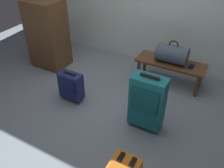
{
  "coord_description": "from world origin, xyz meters",
  "views": [
    {
      "loc": [
        1.23,
        -1.96,
        2.07
      ],
      "look_at": [
        0.0,
        0.3,
        0.25
      ],
      "focal_mm": 37.42,
      "sensor_mm": 36.0,
      "label": 1
    }
  ],
  "objects_px": {
    "side_cabinet": "(48,34)",
    "suitcase_small_navy": "(71,86)",
    "cell_phone": "(191,67)",
    "duffel_bag_slate": "(172,54)",
    "bench": "(170,65)",
    "suitcase_upright_teal": "(147,102)"
  },
  "relations": [
    {
      "from": "bench",
      "to": "suitcase_small_navy",
      "type": "distance_m",
      "value": 1.47
    },
    {
      "from": "duffel_bag_slate",
      "to": "suitcase_small_navy",
      "type": "height_order",
      "value": "duffel_bag_slate"
    },
    {
      "from": "cell_phone",
      "to": "bench",
      "type": "bearing_deg",
      "value": 179.94
    },
    {
      "from": "duffel_bag_slate",
      "to": "cell_phone",
      "type": "height_order",
      "value": "duffel_bag_slate"
    },
    {
      "from": "cell_phone",
      "to": "duffel_bag_slate",
      "type": "bearing_deg",
      "value": 179.94
    },
    {
      "from": "suitcase_small_navy",
      "to": "side_cabinet",
      "type": "relative_size",
      "value": 0.42
    },
    {
      "from": "duffel_bag_slate",
      "to": "cell_phone",
      "type": "xyz_separation_m",
      "value": [
        0.29,
        -0.0,
        -0.13
      ]
    },
    {
      "from": "bench",
      "to": "duffel_bag_slate",
      "type": "height_order",
      "value": "duffel_bag_slate"
    },
    {
      "from": "cell_phone",
      "to": "side_cabinet",
      "type": "distance_m",
      "value": 2.28
    },
    {
      "from": "suitcase_small_navy",
      "to": "side_cabinet",
      "type": "xyz_separation_m",
      "value": [
        -0.9,
        0.63,
        0.31
      ]
    },
    {
      "from": "duffel_bag_slate",
      "to": "side_cabinet",
      "type": "height_order",
      "value": "side_cabinet"
    },
    {
      "from": "bench",
      "to": "suitcase_small_navy",
      "type": "relative_size",
      "value": 2.17
    },
    {
      "from": "side_cabinet",
      "to": "bench",
      "type": "bearing_deg",
      "value": 11.54
    },
    {
      "from": "bench",
      "to": "side_cabinet",
      "type": "relative_size",
      "value": 0.91
    },
    {
      "from": "cell_phone",
      "to": "side_cabinet",
      "type": "relative_size",
      "value": 0.13
    },
    {
      "from": "bench",
      "to": "cell_phone",
      "type": "height_order",
      "value": "cell_phone"
    },
    {
      "from": "suitcase_small_navy",
      "to": "cell_phone",
      "type": "bearing_deg",
      "value": 37.6
    },
    {
      "from": "side_cabinet",
      "to": "cell_phone",
      "type": "bearing_deg",
      "value": 10.05
    },
    {
      "from": "duffel_bag_slate",
      "to": "cell_phone",
      "type": "relative_size",
      "value": 3.06
    },
    {
      "from": "suitcase_upright_teal",
      "to": "side_cabinet",
      "type": "xyz_separation_m",
      "value": [
        -1.98,
        0.63,
        0.17
      ]
    },
    {
      "from": "suitcase_small_navy",
      "to": "bench",
      "type": "bearing_deg",
      "value": 44.58
    },
    {
      "from": "side_cabinet",
      "to": "suitcase_small_navy",
      "type": "bearing_deg",
      "value": -35.24
    }
  ]
}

